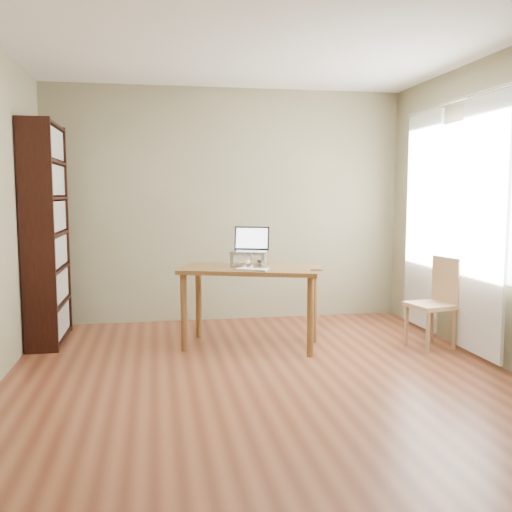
{
  "coord_description": "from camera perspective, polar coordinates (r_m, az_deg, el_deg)",
  "views": [
    {
      "loc": [
        -0.81,
        -4.15,
        1.43
      ],
      "look_at": [
        0.11,
        1.01,
        0.86
      ],
      "focal_mm": 40.0,
      "sensor_mm": 36.0,
      "label": 1
    }
  ],
  "objects": [
    {
      "name": "coaster",
      "position": [
        5.13,
        6.08,
        -1.4
      ],
      "size": [
        0.11,
        0.11,
        0.01
      ],
      "primitive_type": "cylinder",
      "color": "#4E2A1B",
      "rests_on": "desk"
    },
    {
      "name": "laptop",
      "position": [
        5.41,
        -0.77,
        1.05
      ],
      "size": [
        0.39,
        0.38,
        0.24
      ],
      "rotation": [
        0.0,
        0.0,
        -0.34
      ],
      "color": "silver",
      "rests_on": "laptop_stand"
    },
    {
      "name": "desk",
      "position": [
        5.31,
        -0.52,
        -2.33
      ],
      "size": [
        1.41,
        1.02,
        0.75
      ],
      "rotation": [
        0.0,
        0.0,
        -0.34
      ],
      "color": "brown",
      "rests_on": "ground"
    },
    {
      "name": "chair",
      "position": [
        5.57,
        17.68,
        -4.19
      ],
      "size": [
        0.45,
        0.45,
        0.84
      ],
      "rotation": [
        0.0,
        0.0,
        0.22
      ],
      "color": "tan",
      "rests_on": "ground"
    },
    {
      "name": "curtains",
      "position": [
        5.66,
        18.8,
        3.26
      ],
      "size": [
        0.03,
        1.9,
        2.25
      ],
      "color": "white",
      "rests_on": "ground"
    },
    {
      "name": "laptop_stand",
      "position": [
        5.37,
        -0.66,
        -0.17
      ],
      "size": [
        0.32,
        0.25,
        0.13
      ],
      "rotation": [
        0.0,
        0.0,
        -0.34
      ],
      "color": "silver",
      "rests_on": "desk"
    },
    {
      "name": "room",
      "position": [
        4.25,
        1.34,
        4.48
      ],
      "size": [
        4.04,
        4.54,
        2.64
      ],
      "color": "#592917",
      "rests_on": "ground"
    },
    {
      "name": "bookshelf",
      "position": [
        5.81,
        -20.21,
        2.09
      ],
      "size": [
        0.3,
        0.9,
        2.1
      ],
      "color": "black",
      "rests_on": "ground"
    },
    {
      "name": "keyboard",
      "position": [
        5.08,
        -0.36,
        -1.37
      ],
      "size": [
        0.32,
        0.25,
        0.02
      ],
      "rotation": [
        0.0,
        0.0,
        -0.51
      ],
      "color": "silver",
      "rests_on": "desk"
    },
    {
      "name": "cat",
      "position": [
        5.4,
        -0.64,
        -0.33
      ],
      "size": [
        0.24,
        0.48,
        0.15
      ],
      "rotation": [
        0.0,
        0.0,
        -0.32
      ],
      "color": "#483E38",
      "rests_on": "desk"
    }
  ]
}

